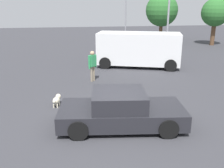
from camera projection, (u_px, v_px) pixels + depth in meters
ground_plane at (114, 126)px, 8.77m from camera, size 80.00×80.00×0.00m
sedan_foreground at (121, 110)px, 8.62m from camera, size 4.41×2.38×1.26m
dog at (57, 100)px, 10.41m from camera, size 0.38×0.68×0.46m
van_white at (139, 49)px, 16.79m from camera, size 5.73×3.64×2.25m
pedestrian at (92, 63)px, 13.60m from camera, size 0.46×0.45×1.66m
tree_back_left at (215, 13)px, 25.05m from camera, size 2.76×2.76×4.63m
tree_back_center at (162, 10)px, 28.64m from camera, size 3.62×3.62×5.17m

